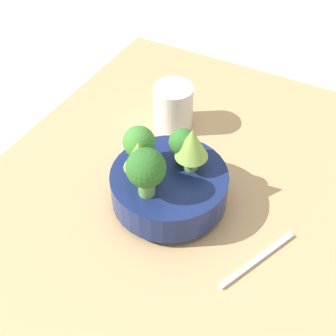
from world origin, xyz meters
name	(u,v)px	position (x,y,z in m)	size (l,w,h in m)	color
ground_plane	(185,220)	(0.00, 0.00, 0.00)	(6.00, 6.00, 0.00)	beige
table	(185,214)	(0.00, 0.00, 0.02)	(1.01, 0.81, 0.03)	tan
bowl	(168,188)	(0.00, 0.03, 0.08)	(0.21, 0.21, 0.07)	navy
broccoli_floret_back	(138,145)	(0.00, 0.09, 0.15)	(0.06, 0.06, 0.08)	#609347
broccoli_floret_right	(182,144)	(0.04, 0.03, 0.15)	(0.05, 0.05, 0.07)	#609347
romanesco_piece_near	(192,145)	(0.03, 0.01, 0.16)	(0.06, 0.06, 0.09)	#6BA34C
romanesco_piece_far	(139,156)	(-0.04, 0.07, 0.17)	(0.06, 0.06, 0.09)	#6BA34C
broccoli_floret_left	(146,170)	(-0.06, 0.05, 0.16)	(0.07, 0.07, 0.09)	#609347
cup	(173,107)	(0.21, 0.14, 0.08)	(0.09, 0.09, 0.10)	silver
fork	(258,259)	(-0.04, -0.16, 0.04)	(0.16, 0.08, 0.01)	#B2B2B7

